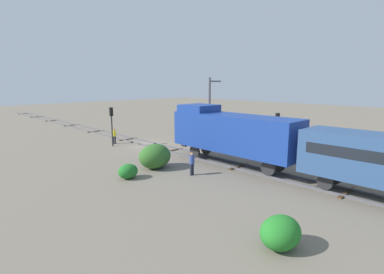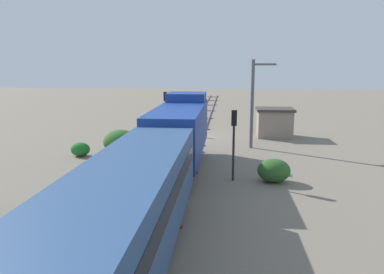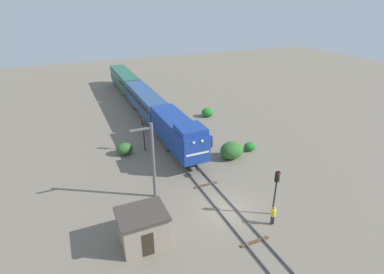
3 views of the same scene
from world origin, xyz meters
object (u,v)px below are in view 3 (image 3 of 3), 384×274
object	(u,v)px
worker_near_track	(273,214)
relay_hut	(143,228)
passenger_car_leading	(145,100)
worker_by_signal	(211,140)
passenger_car_trailing	(124,79)
traffic_signal_mid	(143,128)
catenary_mast	(152,159)
traffic_signal_near	(276,185)
locomotive	(178,131)

from	to	relation	value
worker_near_track	relay_hut	distance (m)	10.15
passenger_car_leading	worker_by_signal	world-z (taller)	passenger_car_leading
passenger_car_trailing	relay_hut	bearing A→B (deg)	-100.60
worker_by_signal	relay_hut	bearing A→B (deg)	-143.59
worker_near_track	passenger_car_trailing	bearing A→B (deg)	-9.81
passenger_car_leading	worker_near_track	distance (m)	27.84
traffic_signal_mid	relay_hut	distance (m)	14.91
worker_near_track	catenary_mast	xyz separation A→B (m)	(-7.47, 7.36, 2.85)
passenger_car_leading	passenger_car_trailing	world-z (taller)	same
passenger_car_trailing	relay_hut	xyz separation A→B (m)	(-7.50, -40.08, -1.13)
worker_near_track	relay_hut	xyz separation A→B (m)	(-9.90, 2.22, 0.40)
catenary_mast	traffic_signal_mid	bearing A→B (deg)	79.63
worker_by_signal	traffic_signal_mid	bearing A→B (deg)	153.65
traffic_signal_near	catenary_mast	xyz separation A→B (m)	(-8.27, 6.37, 0.98)
locomotive	passenger_car_leading	size ratio (longest dim) A/B	0.83
passenger_car_trailing	worker_near_track	xyz separation A→B (m)	(2.40, -42.30, -1.53)
passenger_car_trailing	traffic_signal_mid	world-z (taller)	traffic_signal_mid
passenger_car_leading	worker_by_signal	distance (m)	14.32
traffic_signal_near	worker_near_track	distance (m)	2.26
traffic_signal_mid	catenary_mast	world-z (taller)	catenary_mast
passenger_car_leading	traffic_signal_mid	size ratio (longest dim) A/B	3.33
passenger_car_leading	worker_by_signal	size ratio (longest dim) A/B	8.24
passenger_car_trailing	worker_near_track	bearing A→B (deg)	-86.75
traffic_signal_mid	worker_by_signal	world-z (taller)	traffic_signal_mid
traffic_signal_mid	worker_near_track	size ratio (longest dim) A/B	2.47
locomotive	passenger_car_trailing	bearing A→B (deg)	90.00
traffic_signal_near	locomotive	bearing A→B (deg)	103.46
worker_by_signal	relay_hut	xyz separation A→B (m)	(-11.70, -11.88, 0.40)
traffic_signal_mid	worker_near_track	distance (m)	17.57
traffic_signal_near	relay_hut	size ratio (longest dim) A/B	1.18
passenger_car_leading	traffic_signal_near	bearing A→B (deg)	-83.17
passenger_car_trailing	catenary_mast	xyz separation A→B (m)	(-5.07, -34.94, 1.32)
traffic_signal_near	catenary_mast	world-z (taller)	catenary_mast
worker_by_signal	locomotive	bearing A→B (deg)	167.39
passenger_car_leading	worker_by_signal	bearing A→B (deg)	-72.84
catenary_mast	traffic_signal_near	bearing A→B (deg)	-37.61
traffic_signal_mid	relay_hut	bearing A→B (deg)	-106.05
traffic_signal_near	worker_by_signal	xyz separation A→B (m)	(1.00, 13.11, -1.87)
relay_hut	passenger_car_leading	bearing A→B (deg)	73.60
passenger_car_leading	relay_hut	xyz separation A→B (m)	(-7.50, -25.48, -1.13)
catenary_mast	relay_hut	bearing A→B (deg)	-115.34
passenger_car_leading	relay_hut	size ratio (longest dim) A/B	4.00
passenger_car_leading	worker_near_track	xyz separation A→B (m)	(2.40, -27.70, -1.53)
locomotive	worker_near_track	xyz separation A→B (m)	(2.40, -14.36, -1.78)
passenger_car_leading	catenary_mast	bearing A→B (deg)	-103.99
traffic_signal_near	worker_near_track	bearing A→B (deg)	-129.00
traffic_signal_near	traffic_signal_mid	bearing A→B (deg)	113.09
traffic_signal_near	traffic_signal_mid	size ratio (longest dim) A/B	0.98
passenger_car_trailing	catenary_mast	world-z (taller)	catenary_mast
relay_hut	traffic_signal_mid	bearing A→B (deg)	73.95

